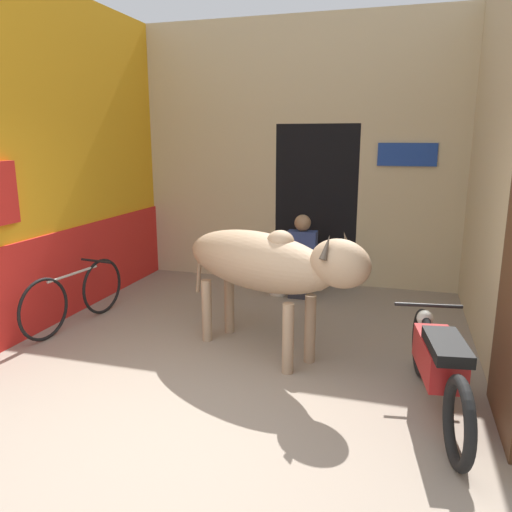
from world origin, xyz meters
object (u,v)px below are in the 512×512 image
Objects in this scene: bicycle at (75,296)px; shopkeeper_seated at (301,254)px; motorcycle_near at (438,364)px; plastic_stool at (278,280)px; cow at (266,263)px.

shopkeeper_seated is (2.33, 1.90, 0.25)m from bicycle.
plastic_stool is at bearing 125.87° from motorcycle_near.
shopkeeper_seated is at bearing 4.37° from plastic_stool.
plastic_stool is (-0.32, -0.02, -0.40)m from shopkeeper_seated.
bicycle is at bearing 167.65° from motorcycle_near.
shopkeeper_seated reaches higher than plastic_stool.
shopkeeper_seated is (-1.67, 2.77, 0.18)m from motorcycle_near.
motorcycle_near is at bearing -58.98° from shopkeeper_seated.
motorcycle_near is 3.24m from shopkeeper_seated.
bicycle is at bearing 175.94° from cow.
motorcycle_near reaches higher than plastic_stool.
bicycle is (-2.38, 0.17, -0.61)m from cow.
cow is 1.12× the size of motorcycle_near.
bicycle reaches higher than plastic_stool.
motorcycle_near is 4.10m from bicycle.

